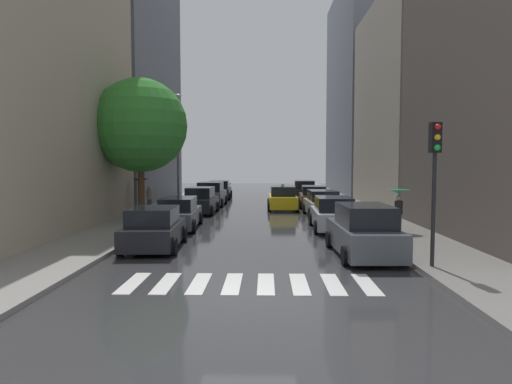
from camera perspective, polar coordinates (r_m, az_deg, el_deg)
name	(u,v)px	position (r m, az deg, el deg)	size (l,w,h in m)	color
ground_plane	(260,205)	(34.89, 0.52, -1.67)	(28.00, 72.00, 0.04)	#343437
sidewalk_left	(176,204)	(35.56, -10.02, -1.47)	(3.00, 72.00, 0.15)	gray
sidewalk_right	(345,204)	(35.40, 11.10, -1.51)	(3.00, 72.00, 0.15)	gray
crosswalk_stripes	(249,284)	(12.53, -0.85, -11.37)	(6.75, 2.20, 0.01)	silver
building_left_near	(10,56)	(23.94, -28.35, 14.74)	(6.00, 16.78, 16.04)	#B2A38C
building_left_mid	(126,56)	(40.17, -15.96, 15.99)	(6.00, 15.86, 23.78)	slate
building_right_mid	(415,106)	(34.79, 19.22, 10.10)	(6.00, 13.44, 14.50)	#9E9384
building_right_far	(366,92)	(50.84, 13.53, 12.10)	(6.00, 17.31, 21.50)	slate
parked_car_left_nearest	(154,229)	(17.77, -12.62, -4.53)	(2.25, 4.31, 1.58)	black
parked_car_left_second	(179,214)	(22.90, -9.62, -2.68)	(2.13, 4.84, 1.54)	#474C51
parked_car_left_third	(201,201)	(29.33, -6.92, -1.14)	(2.09, 4.11, 1.69)	black
parked_car_left_fourth	(211,194)	(34.85, -5.65, -0.30)	(2.22, 4.48, 1.78)	#474C51
parked_car_left_fifth	(220,190)	(41.32, -4.57, 0.25)	(2.20, 4.68, 1.62)	black
parked_car_right_nearest	(364,232)	(16.35, 13.31, -4.91)	(2.17, 4.74, 1.81)	#474C51
parked_car_right_second	(333,214)	(22.41, 9.61, -2.76)	(2.14, 4.49, 1.61)	#B2B7BF
parked_car_right_third	(322,204)	(27.94, 8.27, -1.49)	(2.15, 4.25, 1.58)	#B2B7BF
parked_car_right_fourth	(313,197)	(33.52, 7.16, -0.62)	(2.19, 4.49, 1.56)	brown
parked_car_right_fifth	(304,191)	(39.21, 6.05, 0.11)	(2.24, 4.61, 1.72)	black
taxi_midroad	(283,198)	(31.68, 3.34, -0.80)	(2.10, 4.51, 1.81)	yellow
pedestrian_foreground	(150,198)	(29.52, -13.16, -0.75)	(0.36, 0.36, 1.65)	#38513D
pedestrian_near_tree	(399,202)	(21.49, 17.40, -1.14)	(0.95, 0.95, 1.89)	brown
pedestrian_by_kerb	(141,188)	(28.98, -14.21, 0.46)	(0.98, 0.98, 2.12)	gray
street_tree_left	(140,125)	(25.66, -14.27, 8.06)	(5.07, 5.07, 7.65)	#513823
traffic_light_right_corner	(435,162)	(14.52, 21.45, 3.54)	(0.30, 0.42, 4.30)	black
lamp_post_left	(178,143)	(31.58, -9.74, 6.02)	(0.60, 0.28, 7.73)	#595B60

